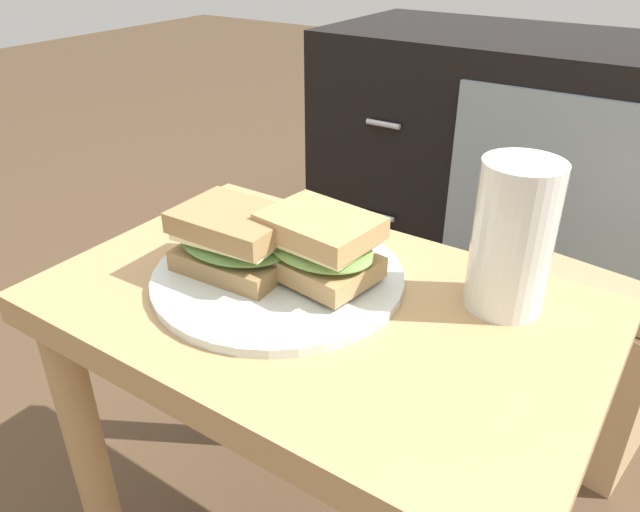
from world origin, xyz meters
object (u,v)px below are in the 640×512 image
(sandwich_back, at_px, (320,246))
(beer_glass, at_px, (512,241))
(tv_cabinet, at_px, (528,168))
(paper_bag, at_px, (578,368))
(sandwich_front, at_px, (235,240))
(plate, at_px, (278,276))

(sandwich_back, height_order, beer_glass, beer_glass)
(tv_cabinet, distance_m, sandwich_back, 0.95)
(tv_cabinet, distance_m, beer_glass, 0.91)
(paper_bag, bearing_deg, sandwich_front, -123.18)
(plate, distance_m, paper_bag, 0.61)
(tv_cabinet, xyz_separation_m, plate, (-0.00, -0.94, 0.17))
(sandwich_front, bearing_deg, beer_glass, 22.18)
(beer_glass, bearing_deg, paper_bag, 82.50)
(sandwich_front, bearing_deg, sandwich_back, 19.97)
(tv_cabinet, distance_m, plate, 0.96)
(plate, height_order, beer_glass, beer_glass)
(sandwich_front, bearing_deg, paper_bag, 56.82)
(sandwich_back, xyz_separation_m, paper_bag, (0.22, 0.43, -0.36))
(sandwich_back, bearing_deg, paper_bag, 63.34)
(paper_bag, bearing_deg, beer_glass, -97.50)
(tv_cabinet, distance_m, paper_bag, 0.57)
(plate, bearing_deg, sandwich_back, 19.97)
(paper_bag, bearing_deg, tv_cabinet, 117.63)
(tv_cabinet, height_order, beer_glass, beer_glass)
(plate, xyz_separation_m, paper_bag, (0.26, 0.45, -0.31))
(beer_glass, bearing_deg, tv_cabinet, 103.88)
(sandwich_back, height_order, paper_bag, sandwich_back)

